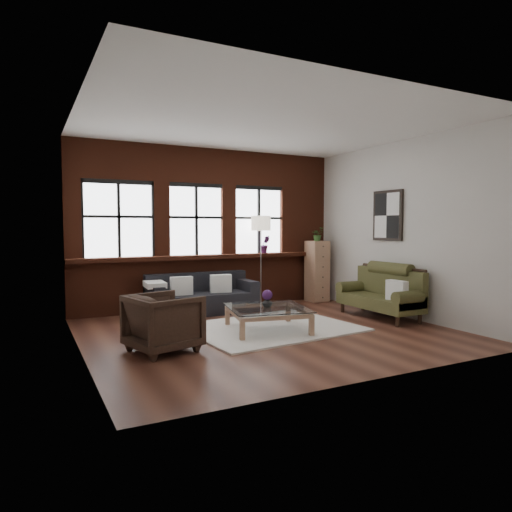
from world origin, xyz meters
name	(u,v)px	position (x,y,z in m)	size (l,w,h in m)	color
floor	(268,331)	(0.00, 0.00, 0.00)	(5.50, 5.50, 0.00)	#4C261C
ceiling	(268,124)	(0.00, 0.00, 3.20)	(5.50, 5.50, 0.00)	white
wall_back	(209,229)	(0.00, 2.50, 1.60)	(5.50, 5.50, 0.00)	beige
wall_front	(381,231)	(0.00, -2.50, 1.60)	(5.50, 5.50, 0.00)	beige
wall_left	(78,230)	(-2.75, 0.00, 1.60)	(5.00, 5.00, 0.00)	beige
wall_right	(400,229)	(2.75, 0.00, 1.60)	(5.00, 5.00, 0.00)	beige
brick_backwall	(210,229)	(0.00, 2.44, 1.60)	(5.50, 0.12, 3.20)	#5A2415
sill_ledge	(212,257)	(0.00, 2.35, 1.04)	(5.50, 0.30, 0.08)	#5A2415
window_left	(119,221)	(-1.80, 2.45, 1.75)	(1.38, 0.10, 1.50)	black
window_mid	(196,221)	(-0.30, 2.45, 1.75)	(1.38, 0.10, 1.50)	black
window_right	(258,222)	(1.10, 2.45, 1.75)	(1.38, 0.10, 1.50)	black
wall_poster	(388,216)	(2.72, 0.30, 1.85)	(0.05, 0.74, 0.94)	black
shag_rug	(270,328)	(0.14, 0.16, 0.01)	(2.60, 2.05, 0.03)	white
dark_sofa	(202,294)	(-0.38, 1.90, 0.37)	(2.04, 0.83, 0.74)	black
pillow_a	(182,286)	(-0.82, 1.80, 0.56)	(0.40, 0.14, 0.34)	white
pillow_b	(221,284)	(-0.04, 1.80, 0.56)	(0.40, 0.14, 0.34)	white
vintage_settee	(379,293)	(2.30, 0.04, 0.45)	(0.75, 1.69, 0.90)	#403F1D
pillow_settee	(397,291)	(2.22, -0.48, 0.57)	(0.14, 0.38, 0.34)	white
armchair	(163,322)	(-1.76, -0.36, 0.38)	(0.82, 0.84, 0.77)	black
coffee_table	(267,320)	(-0.01, 0.01, 0.19)	(1.18, 1.18, 0.40)	#A47759
vase	(267,302)	(-0.01, 0.01, 0.46)	(0.16, 0.16, 0.16)	#B2B2B2
flowers	(267,295)	(-0.01, 0.01, 0.58)	(0.16, 0.16, 0.16)	#4A1E59
drawer_chest	(317,271)	(2.36, 2.07, 0.66)	(0.41, 0.41, 1.33)	#A47759
potted_plant_top	(317,234)	(2.36, 2.07, 1.48)	(0.27, 0.23, 0.30)	#2D5923
floor_lamp	(261,257)	(1.00, 2.14, 1.01)	(0.40, 0.40, 2.01)	#A5A5A8
sill_plant	(265,244)	(1.20, 2.32, 1.27)	(0.20, 0.16, 0.37)	#4A1E59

